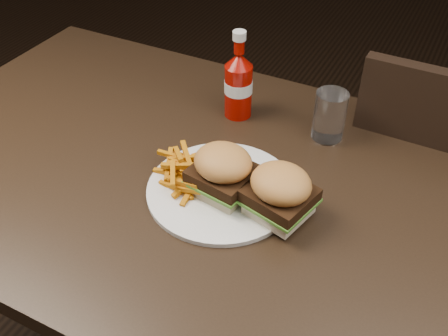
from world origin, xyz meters
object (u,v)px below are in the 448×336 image
at_px(ketchup_bottle, 238,91).
at_px(tumbler, 330,115).
at_px(dining_table, 177,171).
at_px(plate, 222,190).
at_px(chair_far, 436,203).

height_order(ketchup_bottle, tumbler, ketchup_bottle).
xyz_separation_m(dining_table, plate, (0.12, -0.03, 0.03)).
bearing_deg(tumbler, plate, -115.07).
height_order(dining_table, tumbler, tumbler).
xyz_separation_m(ketchup_bottle, tumbler, (0.20, 0.01, -0.01)).
xyz_separation_m(dining_table, chair_far, (0.49, 0.50, -0.30)).
relative_size(plate, ketchup_bottle, 2.31).
height_order(dining_table, ketchup_bottle, ketchup_bottle).
bearing_deg(dining_table, chair_far, 45.49).
bearing_deg(dining_table, plate, -15.56).
bearing_deg(chair_far, dining_table, 46.52).
relative_size(dining_table, chair_far, 2.65).
xyz_separation_m(chair_far, ketchup_bottle, (-0.46, -0.29, 0.38)).
bearing_deg(tumbler, dining_table, -136.90).
bearing_deg(ketchup_bottle, tumbler, 2.16).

